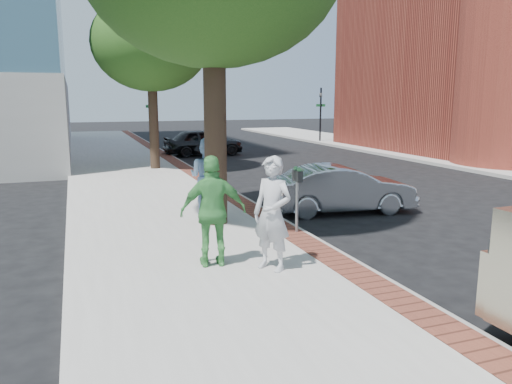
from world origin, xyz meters
name	(u,v)px	position (x,y,z in m)	size (l,w,h in m)	color
ground	(269,248)	(0.00, 0.00, 0.00)	(120.00, 120.00, 0.00)	black
sidewalk	(144,186)	(-1.50, 8.00, 0.07)	(5.00, 60.00, 0.15)	#9E9991
brick_strip	(206,181)	(0.70, 8.00, 0.15)	(0.60, 60.00, 0.01)	brown
curb	(215,182)	(1.05, 8.00, 0.07)	(0.10, 60.00, 0.15)	gray
sidewalk_far	(501,165)	(14.50, 8.00, 0.07)	(5.00, 60.00, 0.15)	#9E9991
signal_near	(152,112)	(0.90, 22.00, 2.25)	(0.70, 0.15, 3.80)	black
signal_far	(321,110)	(12.50, 22.00, 2.25)	(0.70, 0.15, 3.80)	black
tree_far	(151,43)	(-0.50, 12.00, 5.30)	(4.80, 4.80, 7.14)	black
parking_meter	(297,186)	(0.85, 0.46, 1.21)	(0.12, 0.32, 1.47)	gray
person_gray	(272,214)	(-0.58, -1.61, 1.14)	(0.72, 0.48, 1.99)	#AFB0B4
person_officer	(207,177)	(-0.60, 2.78, 1.14)	(0.96, 0.75, 1.97)	#89ADD4
person_green	(213,211)	(-1.47, -1.07, 1.14)	(1.16, 0.48, 1.97)	#469A4A
sedan_silver	(342,189)	(3.09, 2.44, 0.65)	(1.38, 3.96, 1.30)	#ADAEB4
bg_car	(203,142)	(2.94, 17.29, 0.73)	(1.72, 4.28, 1.46)	black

